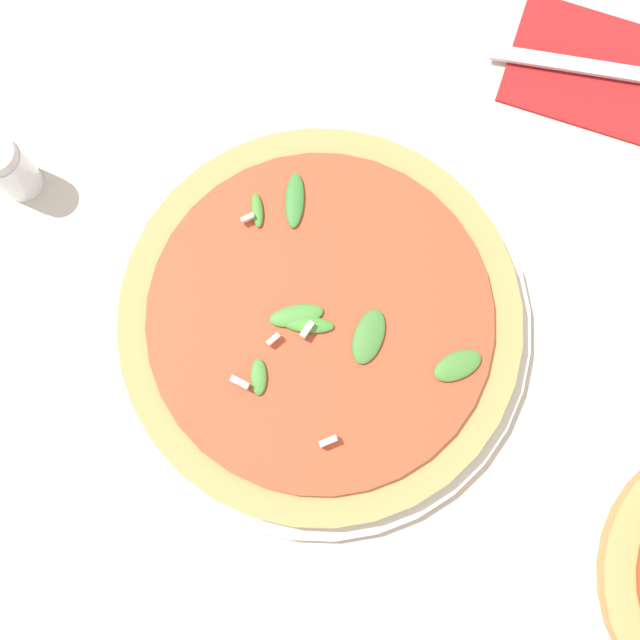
{
  "coord_description": "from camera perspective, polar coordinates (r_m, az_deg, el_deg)",
  "views": [
    {
      "loc": [
        0.02,
        -0.08,
        0.67
      ],
      "look_at": [
        0.01,
        0.03,
        0.03
      ],
      "focal_mm": 50.0,
      "sensor_mm": 36.0,
      "label": 1
    }
  ],
  "objects": [
    {
      "name": "ground_plane",
      "position": [
        0.67,
        -1.06,
        -3.25
      ],
      "size": [
        6.0,
        6.0,
        0.0
      ],
      "primitive_type": "plane",
      "color": "beige"
    },
    {
      "name": "pizza_arugula_main",
      "position": [
        0.66,
        0.01,
        -0.2
      ],
      "size": [
        0.32,
        0.32,
        0.05
      ],
      "color": "silver",
      "rests_on": "ground_plane"
    },
    {
      "name": "napkin",
      "position": [
        0.77,
        17.79,
        14.84
      ],
      "size": [
        0.17,
        0.13,
        0.01
      ],
      "rotation": [
        0.0,
        0.0,
        -0.19
      ],
      "color": "#B21E1E",
      "rests_on": "ground_plane"
    },
    {
      "name": "fork",
      "position": [
        0.77,
        18.46,
        14.86
      ],
      "size": [
        0.2,
        0.02,
        0.0
      ],
      "rotation": [
        0.0,
        0.0,
        -0.04
      ],
      "color": "silver",
      "rests_on": "ground_plane"
    },
    {
      "name": "shaker_pepper",
      "position": [
        0.71,
        -19.29,
        9.17
      ],
      "size": [
        0.03,
        0.03,
        0.07
      ],
      "color": "silver",
      "rests_on": "ground_plane"
    }
  ]
}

